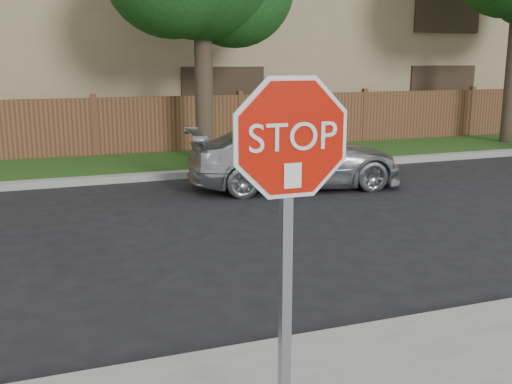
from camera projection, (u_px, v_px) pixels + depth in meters
name	position (u px, v px, depth m)	size (l,w,h in m)	color
ground	(224.00, 357.00, 5.33)	(90.00, 90.00, 0.00)	black
far_curb	(112.00, 179.00, 12.78)	(70.00, 0.30, 0.15)	gray
grass_strip	(103.00, 167.00, 14.30)	(70.00, 3.00, 0.12)	#1E4714
fence	(95.00, 129.00, 15.60)	(70.00, 0.12, 1.60)	#4F2D1B
apartment_building	(74.00, 30.00, 20.13)	(35.20, 9.20, 7.20)	#98875E
stop_sign	(289.00, 191.00, 3.57)	(1.01, 0.13, 2.55)	gray
sedan_right	(295.00, 157.00, 12.20)	(1.78, 4.37, 1.27)	#B8BCC0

